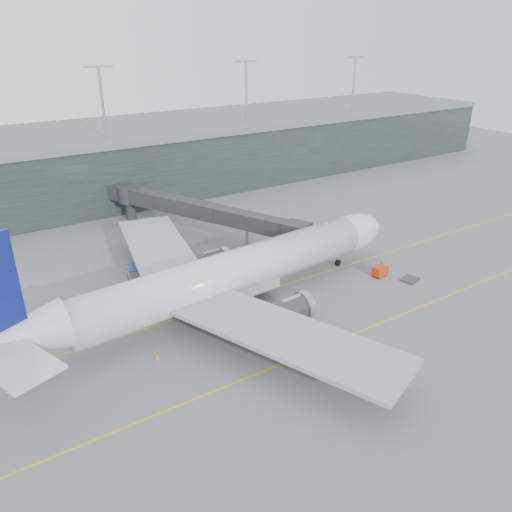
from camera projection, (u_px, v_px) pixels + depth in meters
ground at (189, 299)px, 72.97m from camera, size 320.00×320.00×0.00m
taxiline_a at (201, 311)px, 69.91m from camera, size 160.00×0.25×0.02m
taxiline_b at (265, 370)px, 57.69m from camera, size 160.00×0.25×0.02m
taxiline_lead_main at (165, 246)px, 90.72m from camera, size 0.25×60.00×0.02m
terminal at (75, 166)px, 114.13m from camera, size 240.00×36.00×29.00m
main_aircraft at (228, 275)px, 68.87m from camera, size 64.56×60.46×18.10m
jet_bridge at (193, 203)px, 96.23m from camera, size 22.44×44.30×7.18m
gse_cart at (380, 271)px, 79.50m from camera, size 2.61×1.84×1.67m
baggage_dolly at (410, 279)px, 78.37m from camera, size 3.18×2.79×0.27m
uld_a at (134, 274)px, 78.14m from camera, size 2.31×1.96×1.90m
uld_b at (135, 270)px, 79.55m from camera, size 2.48×2.16×1.96m
uld_c at (165, 267)px, 80.95m from camera, size 2.04×1.71×1.71m
cone_nose at (382, 262)px, 83.87m from camera, size 0.39×0.39×0.62m
cone_wing_stbd at (337, 340)px, 62.85m from camera, size 0.38×0.38×0.61m
cone_wing_port at (200, 257)px, 85.45m from camera, size 0.47×0.47×0.75m
cone_tail at (157, 356)px, 59.64m from camera, size 0.46×0.46×0.74m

